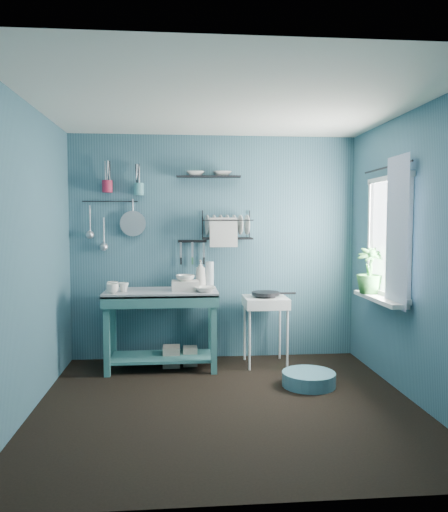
{
  "coord_description": "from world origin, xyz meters",
  "views": [
    {
      "loc": [
        -0.39,
        -4.1,
        1.55
      ],
      "look_at": [
        0.05,
        0.85,
        1.2
      ],
      "focal_mm": 35.0,
      "sensor_mm": 36.0,
      "label": 1
    }
  ],
  "objects": [
    {
      "name": "counter_bowl",
      "position": [
        -0.14,
        0.95,
        0.85
      ],
      "size": [
        0.22,
        0.22,
        0.05
      ],
      "primitive_type": "imported",
      "color": "silver",
      "rests_on": "work_counter"
    },
    {
      "name": "ceiling",
      "position": [
        0.0,
        0.0,
        2.5
      ],
      "size": [
        3.2,
        3.2,
        0.0
      ],
      "primitive_type": "plane",
      "rotation": [
        3.14,
        0.0,
        0.0
      ],
      "color": "silver",
      "rests_on": "ground"
    },
    {
      "name": "colander",
      "position": [
        -0.9,
        1.45,
        1.52
      ],
      "size": [
        0.28,
        0.03,
        0.28
      ],
      "primitive_type": "cylinder",
      "rotation": [
        1.54,
        0.0,
        0.0
      ],
      "color": "#B0B3B9",
      "rests_on": "wall_back"
    },
    {
      "name": "ladle_inner",
      "position": [
        -1.22,
        1.46,
        1.44
      ],
      "size": [
        0.01,
        0.01,
        0.3
      ],
      "primitive_type": "cylinder",
      "color": "#B0B3B9",
      "rests_on": "wall_back"
    },
    {
      "name": "dish_rack",
      "position": [
        0.13,
        1.37,
        1.51
      ],
      "size": [
        0.58,
        0.31,
        0.32
      ],
      "primitive_type": "cube",
      "rotation": [
        0.0,
        0.0,
        0.13
      ],
      "color": "black",
      "rests_on": "wall_back"
    },
    {
      "name": "hook_rail",
      "position": [
        -1.15,
        1.47,
        1.76
      ],
      "size": [
        0.6,
        0.01,
        0.01
      ],
      "primitive_type": "cylinder",
      "rotation": [
        0.0,
        1.57,
        0.0
      ],
      "color": "black",
      "rests_on": "wall_back"
    },
    {
      "name": "mug_left",
      "position": [
        -1.07,
        0.94,
        0.88
      ],
      "size": [
        0.12,
        0.12,
        0.1
      ],
      "primitive_type": "imported",
      "color": "silver",
      "rests_on": "work_counter"
    },
    {
      "name": "tub_bowl",
      "position": [
        -0.34,
        1.08,
        0.96
      ],
      "size": [
        0.19,
        0.19,
        0.06
      ],
      "primitive_type": "imported",
      "color": "silver",
      "rests_on": "wash_tub"
    },
    {
      "name": "mug_right",
      "position": [
        -1.09,
        1.1,
        0.88
      ],
      "size": [
        0.17,
        0.17,
        0.1
      ],
      "primitive_type": "imported",
      "rotation": [
        0.0,
        0.0,
        1.05
      ],
      "color": "silver",
      "rests_on": "work_counter"
    },
    {
      "name": "frying_pan",
      "position": [
        0.52,
        1.15,
        0.77
      ],
      "size": [
        0.3,
        0.3,
        0.03
      ],
      "primitive_type": "cylinder",
      "color": "black",
      "rests_on": "hotplate_stand"
    },
    {
      "name": "ladle_outer",
      "position": [
        -1.37,
        1.46,
        1.57
      ],
      "size": [
        0.01,
        0.01,
        0.3
      ],
      "primitive_type": "cylinder",
      "color": "#B0B3B9",
      "rests_on": "wall_back"
    },
    {
      "name": "shelf_bowl_left",
      "position": [
        -0.22,
        1.4,
        2.09
      ],
      "size": [
        0.21,
        0.21,
        0.05
      ],
      "primitive_type": "imported",
      "rotation": [
        0.0,
        0.0,
        -0.06
      ],
      "color": "silver",
      "rests_on": "upper_shelf"
    },
    {
      "name": "utensil_cup_teal",
      "position": [
        -0.83,
        1.42,
        1.9
      ],
      "size": [
        0.11,
        0.11,
        0.13
      ],
      "primitive_type": "cylinder",
      "color": "teal",
      "rests_on": "wall_back"
    },
    {
      "name": "hotplate_stand",
      "position": [
        0.52,
        1.15,
        0.37
      ],
      "size": [
        0.53,
        0.53,
        0.73
      ],
      "primitive_type": "cube",
      "rotation": [
        0.0,
        0.0,
        -0.18
      ],
      "color": "silver",
      "rests_on": "floor"
    },
    {
      "name": "utensil_cup_magenta",
      "position": [
        -1.17,
        1.42,
        1.92
      ],
      "size": [
        0.11,
        0.11,
        0.13
      ],
      "primitive_type": "cylinder",
      "color": "#A61E3C",
      "rests_on": "wall_back"
    },
    {
      "name": "wash_tub",
      "position": [
        -0.34,
        1.08,
        0.88
      ],
      "size": [
        0.28,
        0.22,
        0.1
      ],
      "primitive_type": "cube",
      "color": "beige",
      "rests_on": "work_counter"
    },
    {
      "name": "mug_mid",
      "position": [
        -0.97,
        1.04,
        0.87
      ],
      "size": [
        0.14,
        0.14,
        0.09
      ],
      "primitive_type": "imported",
      "rotation": [
        0.0,
        0.0,
        0.52
      ],
      "color": "silver",
      "rests_on": "work_counter"
    },
    {
      "name": "curtain_rod",
      "position": [
        1.54,
        0.45,
        2.05
      ],
      "size": [
        0.02,
        1.05,
        0.02
      ],
      "primitive_type": "cylinder",
      "rotation": [
        1.57,
        0.0,
        0.0
      ],
      "color": "black",
      "rests_on": "wall_right"
    },
    {
      "name": "wall_right",
      "position": [
        1.6,
        0.0,
        1.25
      ],
      "size": [
        0.0,
        3.0,
        3.0
      ],
      "primitive_type": "plane",
      "rotation": [
        1.57,
        0.0,
        -1.57
      ],
      "color": "#335968",
      "rests_on": "ground"
    },
    {
      "name": "floor",
      "position": [
        0.0,
        0.0,
        0.0
      ],
      "size": [
        3.2,
        3.2,
        0.0
      ],
      "primitive_type": "plane",
      "color": "black",
      "rests_on": "ground"
    },
    {
      "name": "soap_bottle",
      "position": [
        -0.17,
        1.3,
        0.98
      ],
      "size": [
        0.11,
        0.12,
        0.3
      ],
      "primitive_type": "imported",
      "color": "beige",
      "rests_on": "work_counter"
    },
    {
      "name": "storage_tin_large",
      "position": [
        -0.49,
        1.15,
        0.11
      ],
      "size": [
        0.18,
        0.18,
        0.22
      ],
      "primitive_type": "cube",
      "color": "gray",
      "rests_on": "floor"
    },
    {
      "name": "upper_shelf",
      "position": [
        -0.07,
        1.4,
        2.03
      ],
      "size": [
        0.71,
        0.24,
        0.01
      ],
      "primitive_type": "cube",
      "rotation": [
        0.0,
        0.0,
        -0.09
      ],
      "color": "black",
      "rests_on": "wall_back"
    },
    {
      "name": "window_glass",
      "position": [
        1.59,
        0.45,
        1.4
      ],
      "size": [
        0.0,
        1.1,
        1.1
      ],
      "primitive_type": "plane",
      "rotation": [
        1.57,
        0.0,
        1.57
      ],
      "color": "white",
      "rests_on": "wall_right"
    },
    {
      "name": "water_bottle",
      "position": [
        -0.07,
        1.32,
        0.97
      ],
      "size": [
        0.09,
        0.09,
        0.28
      ],
      "primitive_type": "cylinder",
      "color": "silver",
      "rests_on": "work_counter"
    },
    {
      "name": "wall_left",
      "position": [
        -1.6,
        0.0,
        1.25
      ],
      "size": [
        0.0,
        3.0,
        3.0
      ],
      "primitive_type": "plane",
      "rotation": [
        1.57,
        0.0,
        1.57
      ],
      "color": "#335968",
      "rests_on": "ground"
    },
    {
      "name": "wall_back",
      "position": [
        0.0,
        1.5,
        1.25
      ],
      "size": [
        3.2,
        0.0,
        3.2
      ],
      "primitive_type": "plane",
      "rotation": [
        1.57,
        0.0,
        0.0
      ],
      "color": "#335968",
      "rests_on": "ground"
    },
    {
      "name": "windowsill",
      "position": [
        1.5,
        0.45,
        0.81
      ],
      "size": [
        0.16,
        0.95,
        0.04
      ],
      "primitive_type": "cube",
      "color": "silver",
      "rests_on": "wall_right"
    },
    {
      "name": "shelf_bowl_right",
      "position": [
        0.08,
        1.4,
        2.06
      ],
      "size": [
        0.21,
        0.21,
        0.05
      ],
      "primitive_type": "imported",
      "rotation": [
        0.0,
        0.0,
        0.04
      ],
      "color": "silver",
      "rests_on": "upper_shelf"
    },
    {
      "name": "knife_strip",
      "position": [
        -0.25,
        1.47,
        1.32
      ],
      "size": [
        0.32,
        0.04,
        0.03
      ],
      "primitive_type": "cube",
      "rotation": [
        0.0,
        0.0,
        -0.06
      ],
      "color": "black",
      "rests_on": "wall_back"
    },
    {
      "name": "floor_basin",
      "position": [
        0.81,
        0.4,
        0.07
      ],
      "size": [
        0.5,
        0.5,
        0.13
      ],
      "primitive_type": "cylinder",
      "color": "teal",
      "rests_on": "floor"
    },
    {
      "name": "potted_plant",
      "position": [
        1.49,
        0.67,
        1.06
      ],
      "size": [
        0.33,
        0.33,
        0.46
      ],
      "primitive_type": "imported",
      "rotation": [
        0.0,
        0.0,
        -0.37
      ],
      "color": "#2A6B2C",
      "rests_on": "windowsill"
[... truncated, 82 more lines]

